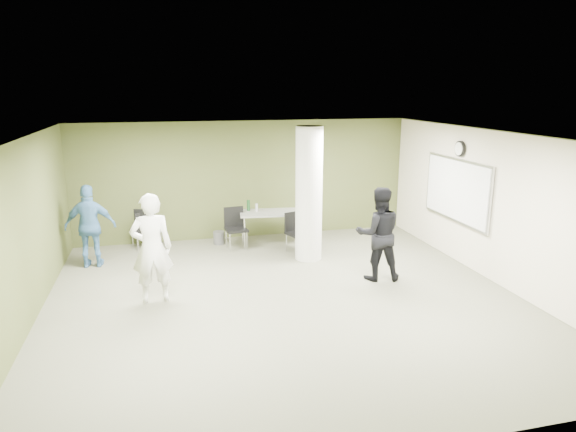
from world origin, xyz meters
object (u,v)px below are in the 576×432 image
object	(u,v)px
man_blue	(90,226)
chair_back_left	(147,225)
man_black	(378,234)
folding_table	(275,214)
woman_white	(152,248)

from	to	relation	value
man_blue	chair_back_left	bearing A→B (deg)	-133.84
man_black	man_blue	bearing A→B (deg)	-10.14
folding_table	chair_back_left	size ratio (longest dim) A/B	1.83
woman_white	man_blue	xyz separation A→B (m)	(-1.21, 2.11, -0.10)
chair_back_left	woman_white	distance (m)	3.07
man_blue	woman_white	bearing A→B (deg)	124.78
woman_white	man_black	size ratio (longest dim) A/B	1.06
chair_back_left	man_blue	bearing A→B (deg)	64.84
folding_table	man_black	world-z (taller)	man_black
chair_back_left	man_blue	distance (m)	1.45
chair_back_left	man_blue	size ratio (longest dim) A/B	0.56
man_black	chair_back_left	bearing A→B (deg)	-24.12
woman_white	man_black	bearing A→B (deg)	176.57
man_black	man_blue	xyz separation A→B (m)	(-5.32, 2.05, -0.04)
chair_back_left	folding_table	bearing A→B (deg)	-164.03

